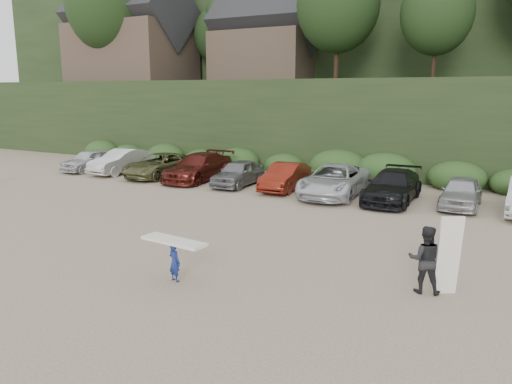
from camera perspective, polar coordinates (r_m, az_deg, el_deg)
The scene contains 5 objects.
ground at distance 16.97m, azimuth -0.11°, elevation -6.61°, with size 120.00×120.00×0.00m, color tan.
hillside_backdrop at distance 51.07m, azimuth 20.25°, elevation 17.53°, with size 90.00×41.50×28.00m.
parked_cars at distance 25.73m, azimuth 10.09°, elevation 1.23°, with size 36.58×6.21×1.61m.
child_surfer at distance 14.21m, azimuth -9.32°, elevation -6.89°, with size 2.08×0.77×1.22m.
adult_surfer at distance 13.99m, azimuth 18.99°, elevation -7.27°, with size 1.39×0.84×2.15m.
Camera 1 is at (7.72, -14.17, 5.28)m, focal length 35.00 mm.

